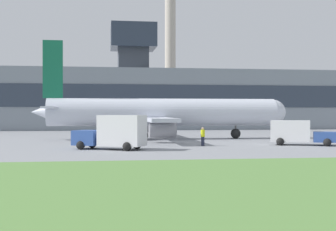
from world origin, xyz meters
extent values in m
plane|color=gray|center=(0.00, 0.00, 0.00)|extent=(400.00, 400.00, 0.00)
cube|color=gray|center=(0.00, 37.30, 5.24)|extent=(72.92, 11.59, 10.48)
cube|color=#2D3847|center=(0.00, 31.46, 5.76)|extent=(71.46, 0.16, 3.77)
cube|color=#383D47|center=(-1.44, 37.30, 7.16)|extent=(5.26, 5.26, 14.33)
cube|color=#283342|center=(-1.44, 37.30, 16.43)|extent=(7.89, 7.89, 4.21)
cylinder|color=#B2A899|center=(9.92, 69.00, 18.74)|extent=(2.67, 2.67, 37.48)
cylinder|color=silver|center=(-0.10, 5.35, 3.00)|extent=(25.38, 3.02, 3.02)
sphere|color=silver|center=(12.59, 5.35, 3.00)|extent=(2.87, 2.87, 2.87)
cone|color=silver|center=(-12.79, 5.35, 3.00)|extent=(3.32, 2.87, 2.87)
cube|color=#146647|center=(-12.16, 5.35, 7.63)|extent=(2.11, 0.24, 6.23)
cube|color=silver|center=(-12.10, 2.10, 3.46)|extent=(1.16, 6.50, 0.20)
cube|color=silver|center=(-12.10, 8.60, 3.46)|extent=(1.16, 6.50, 0.20)
cube|color=silver|center=(-1.37, -0.67, 2.25)|extent=(2.58, 10.83, 0.36)
cube|color=silver|center=(-1.37, 11.37, 2.25)|extent=(2.58, 10.83, 0.36)
cylinder|color=gray|center=(-1.07, -1.03, 1.29)|extent=(2.60, 1.62, 1.62)
cylinder|color=gray|center=(-1.07, 11.74, 1.29)|extent=(2.60, 1.62, 1.62)
cylinder|color=#59595B|center=(8.14, 5.35, 1.41)|extent=(0.20, 0.20, 1.68)
sphere|color=black|center=(8.14, 5.35, 0.57)|extent=(1.14, 1.14, 1.14)
cylinder|color=#59595B|center=(-2.64, 3.24, 1.41)|extent=(0.20, 0.20, 1.68)
sphere|color=black|center=(-2.64, 3.24, 0.57)|extent=(1.14, 1.14, 1.14)
cylinder|color=#59595B|center=(-2.64, 7.46, 1.41)|extent=(0.20, 0.20, 1.68)
sphere|color=black|center=(-2.64, 7.46, 0.57)|extent=(1.14, 1.14, 1.14)
cube|color=white|center=(14.87, 5.64, 0.74)|extent=(4.24, 2.92, 0.93)
cube|color=black|center=(14.87, 5.64, 1.45)|extent=(1.67, 1.67, 0.50)
sphere|color=black|center=(15.91, 4.39, 0.30)|extent=(0.60, 0.60, 0.60)
sphere|color=black|center=(16.42, 6.14, 0.30)|extent=(0.60, 0.60, 0.60)
sphere|color=black|center=(13.32, 5.15, 0.30)|extent=(0.60, 0.60, 0.60)
sphere|color=black|center=(13.83, 6.90, 0.30)|extent=(0.60, 0.60, 0.60)
cube|color=#2D4C93|center=(12.79, -6.91, 0.77)|extent=(2.59, 2.53, 0.91)
cube|color=silver|center=(10.07, -5.67, 1.27)|extent=(3.89, 3.12, 1.92)
sphere|color=black|center=(12.56, -7.77, 0.35)|extent=(0.70, 0.70, 0.70)
sphere|color=black|center=(13.29, -6.15, 0.35)|extent=(0.70, 0.70, 0.70)
sphere|color=black|center=(8.92, -6.12, 0.35)|extent=(0.70, 0.70, 0.70)
sphere|color=black|center=(9.65, -4.50, 0.35)|extent=(0.70, 0.70, 0.70)
cube|color=#2D4C93|center=(-8.03, -7.69, 0.91)|extent=(2.72, 2.70, 1.19)
cube|color=silver|center=(-5.34, -9.12, 1.53)|extent=(4.00, 3.38, 2.43)
sphere|color=black|center=(-7.72, -6.79, 0.35)|extent=(0.70, 0.70, 0.70)
sphere|color=black|center=(-8.60, -8.46, 0.35)|extent=(0.70, 0.70, 0.70)
sphere|color=black|center=(-4.13, -8.69, 0.35)|extent=(0.70, 0.70, 0.70)
sphere|color=black|center=(-5.01, -10.35, 0.35)|extent=(0.70, 0.70, 0.70)
cylinder|color=#23283D|center=(1.90, -5.79, 0.40)|extent=(0.40, 0.40, 0.80)
cylinder|color=yellow|center=(1.90, -5.79, 1.12)|extent=(0.49, 0.49, 0.64)
sphere|color=tan|center=(1.90, -5.79, 1.55)|extent=(0.22, 0.22, 0.22)
cube|color=black|center=(13.24, 1.31, 0.01)|extent=(0.67, 0.67, 0.03)
cone|color=orange|center=(13.24, 1.31, 0.32)|extent=(0.48, 0.48, 0.64)
camera|label=1|loc=(-6.90, -46.17, 2.94)|focal=50.00mm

